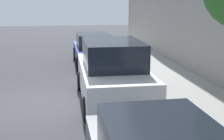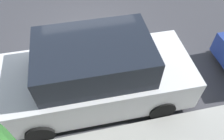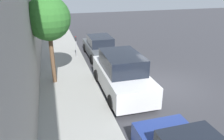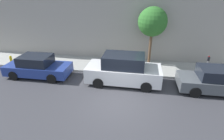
# 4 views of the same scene
# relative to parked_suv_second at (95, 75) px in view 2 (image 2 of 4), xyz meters

# --- Properties ---
(ground_plane) EXTENTS (60.00, 60.00, 0.00)m
(ground_plane) POSITION_rel_parked_suv_second_xyz_m (-2.43, 0.09, -0.93)
(ground_plane) COLOR #38383D
(parked_suv_second) EXTENTS (2.08, 4.82, 1.98)m
(parked_suv_second) POSITION_rel_parked_suv_second_xyz_m (0.00, 0.00, 0.00)
(parked_suv_second) COLOR silver
(parked_suv_second) RESTS_ON ground_plane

